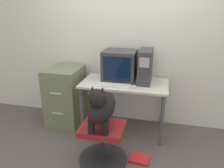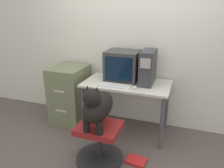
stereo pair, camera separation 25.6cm
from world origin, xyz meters
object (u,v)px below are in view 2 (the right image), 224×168
object	(u,v)px
keyboard	(115,86)
book_stack_floor	(136,161)
dog	(97,106)
pc_tower	(148,67)
office_chair	(99,143)
filing_cabinet	(70,94)
crt_monitor	(123,66)

from	to	relation	value
keyboard	book_stack_floor	distance (m)	0.97
book_stack_floor	dog	bearing A→B (deg)	-162.67
pc_tower	office_chair	bearing A→B (deg)	-115.17
keyboard	dog	bearing A→B (deg)	-90.56
filing_cabinet	crt_monitor	bearing A→B (deg)	5.70
keyboard	book_stack_floor	size ratio (longest dim) A/B	1.67
pc_tower	book_stack_floor	xyz separation A→B (m)	(0.05, -0.71, -0.96)
pc_tower	book_stack_floor	bearing A→B (deg)	-86.17
crt_monitor	keyboard	distance (m)	0.36
keyboard	filing_cabinet	xyz separation A→B (m)	(-0.82, 0.22, -0.32)
keyboard	office_chair	distance (m)	0.76
book_stack_floor	office_chair	bearing A→B (deg)	-167.09
office_chair	dog	bearing A→B (deg)	-90.00
crt_monitor	dog	world-z (taller)	crt_monitor
keyboard	crt_monitor	bearing A→B (deg)	87.75
office_chair	filing_cabinet	world-z (taller)	filing_cabinet
office_chair	filing_cabinet	bearing A→B (deg)	136.61
dog	keyboard	bearing A→B (deg)	89.44
dog	filing_cabinet	xyz separation A→B (m)	(-0.81, 0.80, -0.29)
book_stack_floor	keyboard	bearing A→B (deg)	133.43
keyboard	dog	distance (m)	0.58
office_chair	filing_cabinet	size ratio (longest dim) A/B	0.64
crt_monitor	book_stack_floor	world-z (taller)	crt_monitor
pc_tower	filing_cabinet	distance (m)	1.31
office_chair	book_stack_floor	xyz separation A→B (m)	(0.43, 0.10, -0.22)
filing_cabinet	book_stack_floor	size ratio (longest dim) A/B	3.43
pc_tower	book_stack_floor	world-z (taller)	pc_tower
dog	filing_cabinet	bearing A→B (deg)	135.31
crt_monitor	filing_cabinet	bearing A→B (deg)	-174.30
pc_tower	dog	world-z (taller)	pc_tower
dog	book_stack_floor	distance (m)	0.84
office_chair	dog	size ratio (longest dim) A/B	0.99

